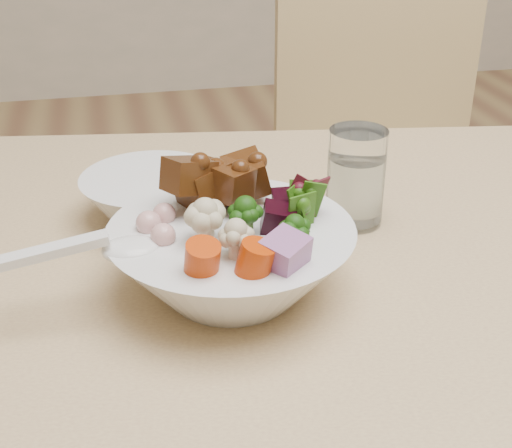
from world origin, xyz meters
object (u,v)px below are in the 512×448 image
object	(u,v)px
dining_table	(409,321)
side_bowl	(152,198)
water_glass	(356,181)
food_bowl	(233,254)
chair_far	(389,160)

from	to	relation	value
dining_table	side_bowl	xyz separation A→B (m)	(-0.25, 0.16, 0.10)
water_glass	side_bowl	xyz separation A→B (m)	(-0.22, 0.06, -0.02)
food_bowl	water_glass	world-z (taller)	food_bowl
side_bowl	food_bowl	bearing A→B (deg)	-69.74
chair_far	side_bowl	bearing A→B (deg)	-132.22
chair_far	water_glass	bearing A→B (deg)	-113.39
food_bowl	water_glass	distance (m)	0.19
dining_table	water_glass	xyz separation A→B (m)	(-0.03, 0.11, 0.12)
dining_table	food_bowl	world-z (taller)	food_bowl
chair_far	water_glass	distance (m)	0.64
food_bowl	side_bowl	bearing A→B (deg)	110.26
side_bowl	dining_table	bearing A→B (deg)	-32.96
dining_table	water_glass	world-z (taller)	water_glass
dining_table	side_bowl	world-z (taller)	side_bowl
food_bowl	water_glass	bearing A→B (deg)	34.68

